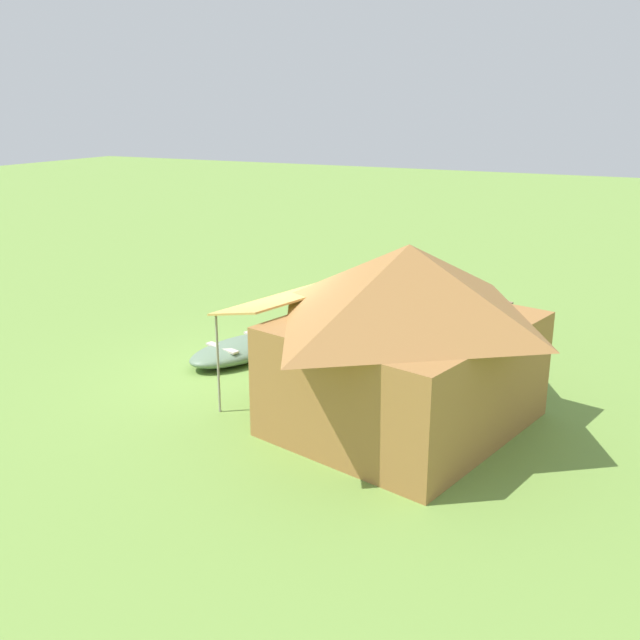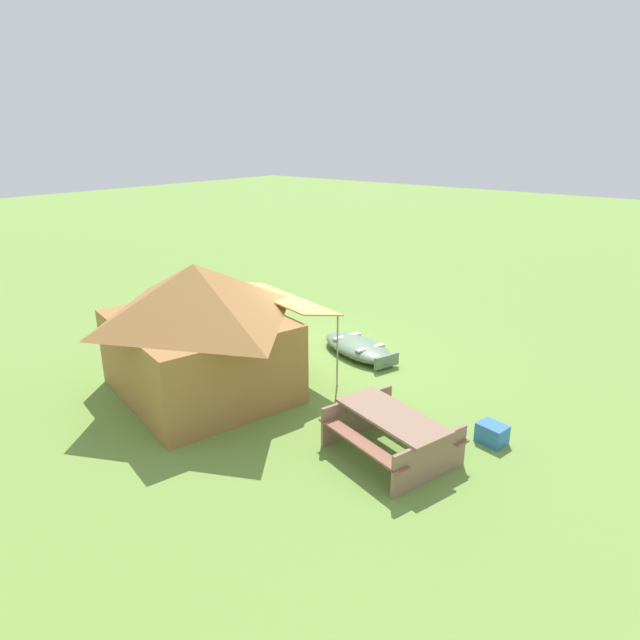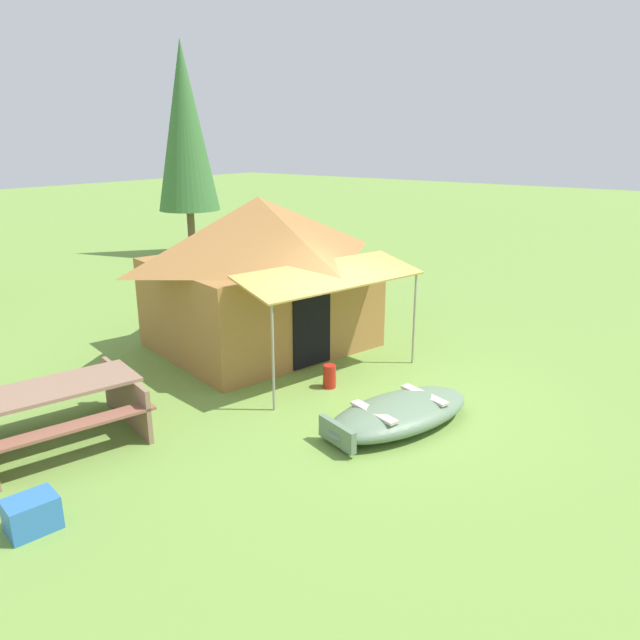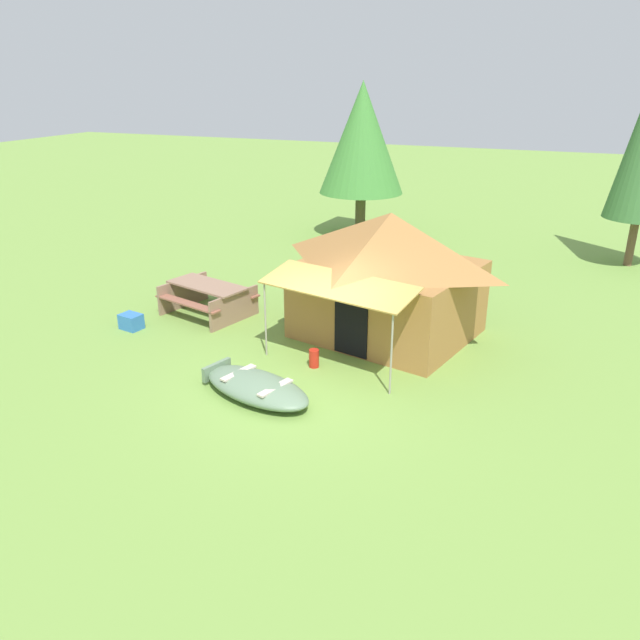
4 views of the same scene
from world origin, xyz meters
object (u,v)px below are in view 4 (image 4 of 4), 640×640
Objects in this scene: beached_rowboat at (256,387)px; cooler_box at (131,322)px; pine_tree_back_right at (362,138)px; canvas_cabin_tent at (389,273)px; picnic_table at (208,295)px; fuel_can at (314,358)px.

cooler_box is at bearing 156.66° from beached_rowboat.
beached_rowboat is 0.48× the size of pine_tree_back_right.
pine_tree_back_right is (1.95, 10.14, 3.10)m from cooler_box.
canvas_cabin_tent is at bearing 19.27° from cooler_box.
picnic_table is (-4.22, -0.45, -0.90)m from canvas_cabin_tent.
cooler_box is (-4.03, 1.74, -0.02)m from beached_rowboat.
fuel_can is (0.49, 1.48, -0.01)m from beached_rowboat.
fuel_can is 0.07× the size of pine_tree_back_right.
pine_tree_back_right is (-2.56, 10.40, 3.10)m from fuel_can.
picnic_table reaches higher than beached_rowboat.
canvas_cabin_tent is 10.01× the size of cooler_box.
fuel_can is at bearing -111.33° from canvas_cabin_tent.
cooler_box is 10.78m from pine_tree_back_right.
canvas_cabin_tent is 4.34m from picnic_table.
cooler_box is at bearing 176.72° from fuel_can.
canvas_cabin_tent reaches higher than cooler_box.
canvas_cabin_tent is 5.79m from cooler_box.
fuel_can is at bearing -26.33° from picnic_table.
canvas_cabin_tent is 2.08× the size of picnic_table.
fuel_can is (3.39, -1.68, -0.30)m from picnic_table.
beached_rowboat is at bearing -110.09° from canvas_cabin_tent.
pine_tree_back_right is at bearing 84.60° from picnic_table.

